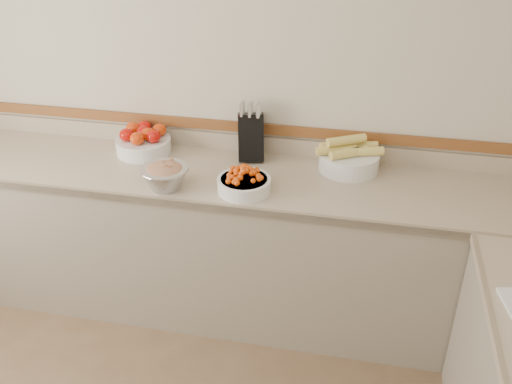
% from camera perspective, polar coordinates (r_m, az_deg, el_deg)
% --- Properties ---
extents(back_wall, '(4.00, 0.00, 4.00)m').
position_cam_1_polar(back_wall, '(3.25, -3.76, 10.85)').
color(back_wall, beige).
rests_on(back_wall, ground_plane).
extents(counter_back, '(4.00, 0.65, 1.08)m').
position_cam_1_polar(counter_back, '(3.35, -4.74, -4.81)').
color(counter_back, tan).
rests_on(counter_back, ground_plane).
extents(knife_block, '(0.18, 0.20, 0.34)m').
position_cam_1_polar(knife_block, '(3.20, -0.53, 5.65)').
color(knife_block, black).
rests_on(knife_block, counter_back).
extents(tomato_bowl, '(0.32, 0.32, 0.16)m').
position_cam_1_polar(tomato_bowl, '(3.37, -11.19, 5.01)').
color(tomato_bowl, white).
rests_on(tomato_bowl, counter_back).
extents(cherry_tomato_bowl, '(0.28, 0.28, 0.15)m').
position_cam_1_polar(cherry_tomato_bowl, '(2.91, -1.22, 1.02)').
color(cherry_tomato_bowl, white).
rests_on(cherry_tomato_bowl, counter_back).
extents(corn_bowl, '(0.36, 0.33, 0.20)m').
position_cam_1_polar(corn_bowl, '(3.15, 9.26, 3.43)').
color(corn_bowl, white).
rests_on(corn_bowl, counter_back).
extents(rhubarb_bowl, '(0.25, 0.25, 0.14)m').
position_cam_1_polar(rhubarb_bowl, '(2.96, -9.09, 1.65)').
color(rhubarb_bowl, '#B2B2BA').
rests_on(rhubarb_bowl, counter_back).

